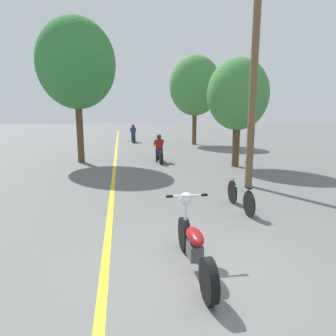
% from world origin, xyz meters
% --- Properties ---
extents(ground_plane, '(120.00, 120.00, 0.00)m').
position_xyz_m(ground_plane, '(0.00, 0.00, 0.00)').
color(ground_plane, '#60605E').
extents(lane_stripe_center, '(0.14, 48.00, 0.01)m').
position_xyz_m(lane_stripe_center, '(-1.70, 12.11, 0.00)').
color(lane_stripe_center, yellow).
rests_on(lane_stripe_center, ground).
extents(utility_pole, '(1.10, 0.24, 6.88)m').
position_xyz_m(utility_pole, '(2.81, 5.15, 3.53)').
color(utility_pole, brown).
rests_on(utility_pole, ground).
extents(roadside_tree_right_near, '(2.71, 2.44, 4.77)m').
position_xyz_m(roadside_tree_right_near, '(3.74, 8.71, 3.19)').
color(roadside_tree_right_near, '#513A23').
rests_on(roadside_tree_right_near, ground).
extents(roadside_tree_right_far, '(3.77, 3.39, 6.49)m').
position_xyz_m(roadside_tree_right_far, '(4.10, 17.94, 4.31)').
color(roadside_tree_right_far, '#513A23').
rests_on(roadside_tree_right_far, ground).
extents(roadside_tree_left, '(3.63, 3.27, 6.75)m').
position_xyz_m(roadside_tree_left, '(-3.33, 10.95, 4.64)').
color(roadside_tree_left, '#513A23').
rests_on(roadside_tree_left, ground).
extents(motorcycle_foreground, '(0.71, 2.14, 1.10)m').
position_xyz_m(motorcycle_foreground, '(-0.30, 0.18, 0.43)').
color(motorcycle_foreground, black).
rests_on(motorcycle_foreground, ground).
extents(motorcycle_rider_lead, '(0.50, 2.04, 1.38)m').
position_xyz_m(motorcycle_rider_lead, '(0.47, 10.50, 0.53)').
color(motorcycle_rider_lead, black).
rests_on(motorcycle_rider_lead, ground).
extents(motorcycle_rider_far, '(0.50, 2.16, 1.46)m').
position_xyz_m(motorcycle_rider_far, '(-0.37, 20.45, 0.55)').
color(motorcycle_rider_far, black).
rests_on(motorcycle_rider_far, ground).
extents(bicycle_parked, '(0.44, 1.72, 0.74)m').
position_xyz_m(bicycle_parked, '(1.58, 2.87, 0.34)').
color(bicycle_parked, black).
rests_on(bicycle_parked, ground).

